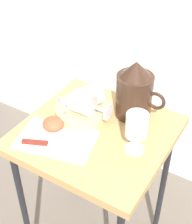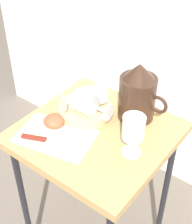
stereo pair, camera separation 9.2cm
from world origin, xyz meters
name	(u,v)px [view 1 (the left image)]	position (x,y,z in m)	size (l,w,h in m)	color
curtain_drape	(171,0)	(0.00, 0.60, 0.96)	(2.40, 0.03, 1.91)	white
table	(96,146)	(0.00, 0.00, 0.61)	(0.50, 0.48, 0.69)	tan
linen_napkin	(56,139)	(-0.09, -0.11, 0.69)	(0.25, 0.17, 0.00)	silver
basket_tray	(82,111)	(-0.09, 0.05, 0.70)	(0.19, 0.19, 0.04)	tan
pitcher	(134,94)	(0.07, 0.15, 0.77)	(0.18, 0.13, 0.21)	#382319
wine_glass_upright	(137,127)	(0.15, -0.02, 0.78)	(0.07, 0.07, 0.14)	silver
wine_glass_tipped_near	(88,97)	(-0.07, 0.07, 0.76)	(0.14, 0.17, 0.08)	silver
wine_glass_tipped_far	(84,104)	(-0.06, 0.03, 0.76)	(0.14, 0.08, 0.08)	silver
apple_half_left	(53,124)	(-0.13, -0.07, 0.71)	(0.07, 0.07, 0.04)	#C15133
knife	(46,144)	(-0.10, -0.15, 0.69)	(0.22, 0.11, 0.01)	silver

